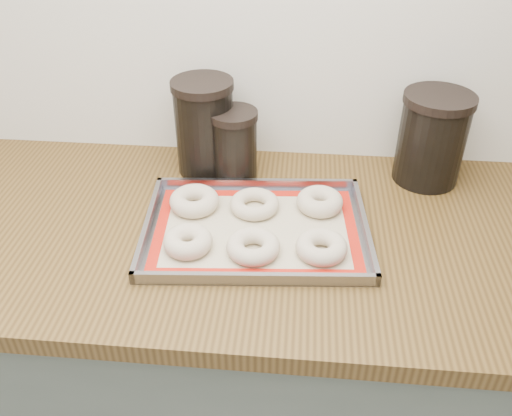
# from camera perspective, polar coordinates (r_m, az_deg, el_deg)

# --- Properties ---
(cabinet) EXTENTS (3.00, 0.65, 0.86)m
(cabinet) POSITION_cam_1_polar(r_m,az_deg,el_deg) (1.47, 3.87, -16.87)
(cabinet) COLOR #586155
(cabinet) RESTS_ON floor
(countertop) EXTENTS (3.06, 0.68, 0.04)m
(countertop) POSITION_cam_1_polar(r_m,az_deg,el_deg) (1.15, 4.74, -3.03)
(countertop) COLOR brown
(countertop) RESTS_ON cabinet
(baking_tray) EXTENTS (0.48, 0.37, 0.03)m
(baking_tray) POSITION_cam_1_polar(r_m,az_deg,el_deg) (1.13, -0.00, -2.20)
(baking_tray) COLOR gray
(baking_tray) RESTS_ON countertop
(baking_mat) EXTENTS (0.44, 0.32, 0.00)m
(baking_mat) POSITION_cam_1_polar(r_m,az_deg,el_deg) (1.13, 0.00, -2.28)
(baking_mat) COLOR #C6B793
(baking_mat) RESTS_ON baking_tray
(bagel_front_left) EXTENTS (0.11, 0.11, 0.04)m
(bagel_front_left) POSITION_cam_1_polar(r_m,az_deg,el_deg) (1.08, -7.17, -3.51)
(bagel_front_left) COLOR beige
(bagel_front_left) RESTS_ON baking_mat
(bagel_front_mid) EXTENTS (0.12, 0.12, 0.03)m
(bagel_front_mid) POSITION_cam_1_polar(r_m,az_deg,el_deg) (1.06, -0.29, -4.07)
(bagel_front_mid) COLOR beige
(bagel_front_mid) RESTS_ON baking_mat
(bagel_front_right) EXTENTS (0.12, 0.12, 0.04)m
(bagel_front_right) POSITION_cam_1_polar(r_m,az_deg,el_deg) (1.06, 6.91, -4.09)
(bagel_front_right) COLOR beige
(bagel_front_right) RESTS_ON baking_mat
(bagel_back_left) EXTENTS (0.14, 0.14, 0.04)m
(bagel_back_left) POSITION_cam_1_polar(r_m,az_deg,el_deg) (1.19, -6.51, 0.76)
(bagel_back_left) COLOR beige
(bagel_back_left) RESTS_ON baking_mat
(bagel_back_mid) EXTENTS (0.11, 0.11, 0.03)m
(bagel_back_mid) POSITION_cam_1_polar(r_m,az_deg,el_deg) (1.18, -0.16, 0.42)
(bagel_back_mid) COLOR beige
(bagel_back_mid) RESTS_ON baking_mat
(bagel_back_right) EXTENTS (0.11, 0.11, 0.04)m
(bagel_back_right) POSITION_cam_1_polar(r_m,az_deg,el_deg) (1.19, 6.73, 0.68)
(bagel_back_right) COLOR beige
(bagel_back_right) RESTS_ON baking_mat
(canister_left) EXTENTS (0.14, 0.14, 0.23)m
(canister_left) POSITION_cam_1_polar(r_m,az_deg,el_deg) (1.29, -5.45, 8.51)
(canister_left) COLOR black
(canister_left) RESTS_ON countertop
(canister_mid) EXTENTS (0.11, 0.11, 0.17)m
(canister_mid) POSITION_cam_1_polar(r_m,az_deg,el_deg) (1.26, -2.32, 6.64)
(canister_mid) COLOR black
(canister_mid) RESTS_ON countertop
(canister_right) EXTENTS (0.16, 0.16, 0.21)m
(canister_right) POSITION_cam_1_polar(r_m,az_deg,el_deg) (1.31, 18.03, 7.01)
(canister_right) COLOR black
(canister_right) RESTS_ON countertop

